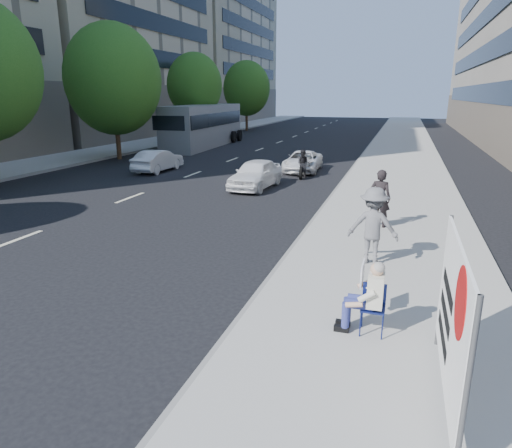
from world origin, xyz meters
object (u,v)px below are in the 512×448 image
at_px(jogger, 373,226).
at_px(protest_banner, 452,316).
at_px(white_sedan_mid, 158,161).
at_px(seated_protester, 367,293).
at_px(white_sedan_near, 256,174).
at_px(pedestrian_woman, 380,198).
at_px(motorcycle, 304,165).
at_px(white_sedan_far, 303,161).
at_px(bus, 204,126).

height_order(jogger, protest_banner, protest_banner).
xyz_separation_m(protest_banner, white_sedan_mid, (-13.64, 16.58, -0.81)).
bearing_deg(seated_protester, white_sedan_near, 115.92).
distance_m(pedestrian_woman, motorcycle, 9.68).
bearing_deg(jogger, white_sedan_far, -68.86).
xyz_separation_m(white_sedan_near, motorcycle, (1.50, 3.40, -0.01)).
bearing_deg(pedestrian_woman, seated_protester, 103.57).
distance_m(jogger, bus, 28.32).
bearing_deg(seated_protester, protest_banner, -54.22).
bearing_deg(bus, white_sedan_far, -46.93).
bearing_deg(bus, white_sedan_near, -61.64).
distance_m(jogger, white_sedan_near, 10.37).
height_order(pedestrian_woman, white_sedan_near, pedestrian_woman).
bearing_deg(protest_banner, pedestrian_woman, 98.87).
height_order(protest_banner, white_sedan_near, protest_banner).
bearing_deg(motorcycle, bus, 124.95).
bearing_deg(white_sedan_mid, white_sedan_near, 158.60).
bearing_deg(motorcycle, pedestrian_woman, -71.28).
bearing_deg(jogger, protest_banner, 106.83).
bearing_deg(motorcycle, jogger, -77.78).
height_order(protest_banner, bus, bus).
relative_size(jogger, white_sedan_far, 0.47).
relative_size(pedestrian_woman, protest_banner, 0.58).
height_order(seated_protester, protest_banner, protest_banner).
bearing_deg(white_sedan_mid, pedestrian_woman, 148.50).
bearing_deg(white_sedan_near, white_sedan_far, 82.94).
xyz_separation_m(jogger, white_sedan_mid, (-12.34, 11.48, -0.49)).
height_order(jogger, white_sedan_far, jogger).
xyz_separation_m(protest_banner, white_sedan_near, (-7.04, 13.72, -0.75)).
xyz_separation_m(jogger, pedestrian_woman, (-0.02, 3.33, -0.04)).
bearing_deg(bus, pedestrian_woman, -56.83).
xyz_separation_m(seated_protester, protest_banner, (1.14, -1.59, 0.53)).
distance_m(seated_protester, jogger, 3.52).
bearing_deg(pedestrian_woman, motorcycle, -51.92).
relative_size(protest_banner, white_sedan_mid, 0.85).
distance_m(jogger, motorcycle, 12.76).
relative_size(white_sedan_near, motorcycle, 1.86).
xyz_separation_m(jogger, protest_banner, (1.30, -5.10, 0.32)).
xyz_separation_m(jogger, motorcycle, (-4.25, 12.03, -0.45)).
relative_size(seated_protester, white_sedan_far, 0.33).
bearing_deg(protest_banner, motorcycle, 107.95).
height_order(seated_protester, white_sedan_far, seated_protester).
distance_m(protest_banner, white_sedan_far, 19.99).
distance_m(white_sedan_near, bus, 17.98).
xyz_separation_m(protest_banner, white_sedan_far, (-6.00, 19.05, -0.85)).
relative_size(white_sedan_mid, bus, 0.30).
relative_size(jogger, motorcycle, 0.91).
height_order(white_sedan_mid, motorcycle, motorcycle).
relative_size(seated_protester, pedestrian_woman, 0.73).
height_order(pedestrian_woman, white_sedan_far, pedestrian_woman).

